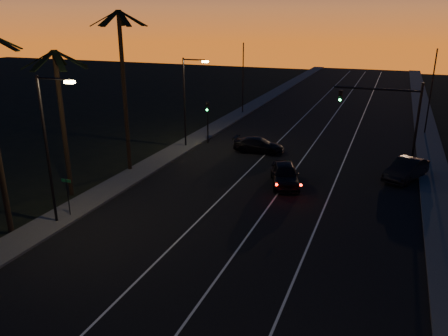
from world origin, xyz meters
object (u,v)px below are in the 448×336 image
at_px(signal_mast, 389,108).
at_px(lead_car, 285,174).
at_px(right_car, 406,169).
at_px(cross_car, 259,145).

relative_size(signal_mast, lead_car, 1.24).
relative_size(signal_mast, right_car, 1.37).
xyz_separation_m(signal_mast, right_car, (1.86, -3.94, -3.96)).
bearing_deg(cross_car, lead_car, -59.63).
height_order(signal_mast, cross_car, signal_mast).
bearing_deg(signal_mast, cross_car, -174.01).
xyz_separation_m(signal_mast, lead_car, (-6.65, -8.51, -3.94)).
distance_m(lead_car, right_car, 9.66).
distance_m(signal_mast, lead_car, 11.50).
height_order(signal_mast, right_car, signal_mast).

